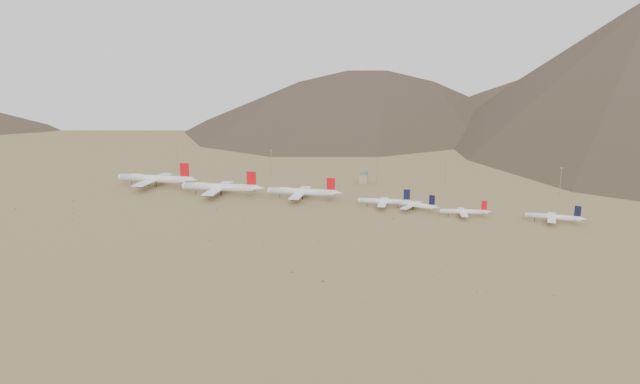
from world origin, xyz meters
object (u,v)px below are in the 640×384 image
(widebody_centre, at_px, (220,187))
(widebody_west, at_px, (155,178))
(narrowbody_a, at_px, (386,201))
(widebody_east, at_px, (302,192))
(narrowbody_b, at_px, (413,205))
(control_tower, at_px, (364,178))

(widebody_centre, bearing_deg, widebody_west, 161.39)
(widebody_west, relative_size, widebody_centre, 1.07)
(widebody_centre, xyz_separation_m, narrowbody_a, (145.77, 8.44, -2.66))
(widebody_east, distance_m, narrowbody_b, 96.68)
(narrowbody_a, height_order, control_tower, narrowbody_a)
(widebody_west, xyz_separation_m, control_tower, (176.86, 83.32, -2.88))
(narrowbody_a, height_order, narrowbody_b, narrowbody_a)
(narrowbody_b, bearing_deg, widebody_centre, -165.64)
(widebody_west, xyz_separation_m, widebody_centre, (73.95, -10.29, -0.50))
(narrowbody_a, distance_m, control_tower, 95.34)
(widebody_west, distance_m, control_tower, 195.53)
(widebody_east, xyz_separation_m, control_tower, (30.65, 82.36, -1.41))
(widebody_centre, distance_m, narrowbody_a, 146.03)
(widebody_west, relative_size, narrowbody_a, 1.71)
(widebody_centre, height_order, widebody_east, widebody_centre)
(widebody_centre, height_order, control_tower, widebody_centre)
(widebody_west, bearing_deg, widebody_centre, -15.47)
(widebody_west, height_order, narrowbody_a, widebody_west)
(widebody_centre, xyz_separation_m, widebody_east, (72.27, 11.25, -0.96))
(widebody_east, distance_m, narrowbody_a, 73.57)
(narrowbody_b, height_order, control_tower, narrowbody_b)
(widebody_west, bearing_deg, narrowbody_b, -8.38)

